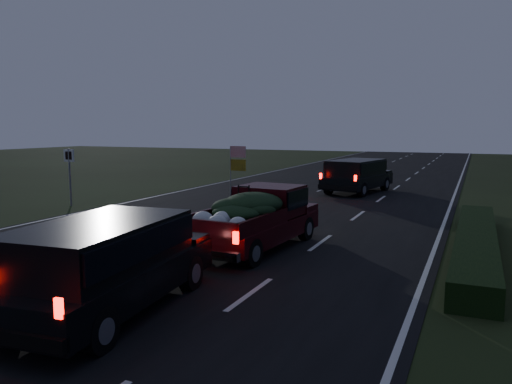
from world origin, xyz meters
The scene contains 7 objects.
ground centered at (0.00, 0.00, 0.00)m, with size 120.00×120.00×0.00m, color black.
road_asphalt centered at (0.00, 0.00, 0.01)m, with size 14.00×120.00×0.02m, color black.
hedge_row centered at (7.80, 3.00, 0.30)m, with size 1.00×10.00×0.60m, color black.
route_sign centered at (-8.50, 5.00, 1.66)m, with size 0.55×0.08×2.50m.
pickup_truck centered at (2.10, 1.18, 0.96)m, with size 2.24×5.04×2.58m.
lead_suv centered at (1.99, 14.38, 1.07)m, with size 2.91×5.20×1.41m.
rear_suv centered at (1.60, -4.53, 1.06)m, with size 2.60×5.06×1.40m.
Camera 1 is at (7.72, -11.47, 3.40)m, focal length 35.00 mm.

